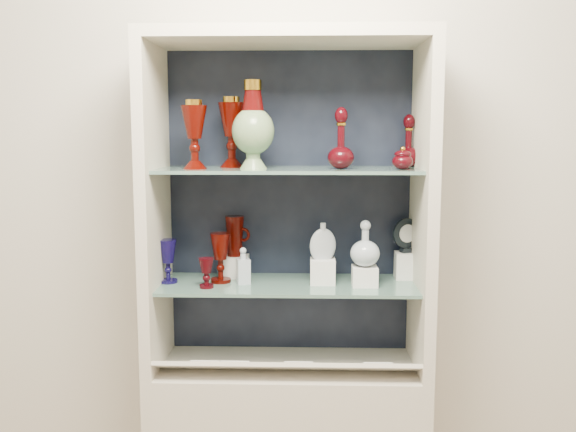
{
  "coord_description": "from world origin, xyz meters",
  "views": [
    {
      "loc": [
        0.07,
        -0.74,
        1.61
      ],
      "look_at": [
        0.0,
        1.53,
        1.3
      ],
      "focal_mm": 40.0,
      "sensor_mm": 36.0,
      "label": 1
    }
  ],
  "objects_px": {
    "pedestal_lamp_left": "(194,135)",
    "ruby_pitcher": "(235,236)",
    "cobalt_goblet": "(168,261)",
    "clear_square_bottle": "(243,266)",
    "pedestal_lamp_right": "(232,132)",
    "flat_flask": "(323,240)",
    "ruby_goblet_tall": "(220,258)",
    "ruby_goblet_small": "(206,273)",
    "clear_round_decanter": "(365,245)",
    "ruby_decanter_a": "(341,134)",
    "ruby_decanter_b": "(409,139)",
    "lidded_bowl": "(402,158)",
    "cameo_medallion": "(407,235)",
    "enamel_urn": "(253,125)"
  },
  "relations": [
    {
      "from": "enamel_urn",
      "to": "ruby_goblet_small",
      "type": "distance_m",
      "value": 0.55
    },
    {
      "from": "flat_flask",
      "to": "ruby_decanter_a",
      "type": "bearing_deg",
      "value": -50.84
    },
    {
      "from": "ruby_pitcher",
      "to": "lidded_bowl",
      "type": "bearing_deg",
      "value": 3.59
    },
    {
      "from": "pedestal_lamp_right",
      "to": "ruby_pitcher",
      "type": "height_order",
      "value": "pedestal_lamp_right"
    },
    {
      "from": "ruby_decanter_a",
      "to": "ruby_decanter_b",
      "type": "relative_size",
      "value": 1.18
    },
    {
      "from": "lidded_bowl",
      "to": "clear_square_bottle",
      "type": "height_order",
      "value": "lidded_bowl"
    },
    {
      "from": "ruby_decanter_b",
      "to": "flat_flask",
      "type": "distance_m",
      "value": 0.49
    },
    {
      "from": "ruby_decanter_b",
      "to": "lidded_bowl",
      "type": "height_order",
      "value": "ruby_decanter_b"
    },
    {
      "from": "ruby_goblet_tall",
      "to": "cobalt_goblet",
      "type": "bearing_deg",
      "value": -176.5
    },
    {
      "from": "cobalt_goblet",
      "to": "cameo_medallion",
      "type": "height_order",
      "value": "cameo_medallion"
    },
    {
      "from": "pedestal_lamp_left",
      "to": "pedestal_lamp_right",
      "type": "xyz_separation_m",
      "value": [
        0.12,
        0.1,
        0.01
      ]
    },
    {
      "from": "cameo_medallion",
      "to": "lidded_bowl",
      "type": "bearing_deg",
      "value": -129.59
    },
    {
      "from": "lidded_bowl",
      "to": "ruby_goblet_small",
      "type": "height_order",
      "value": "lidded_bowl"
    },
    {
      "from": "ruby_decanter_b",
      "to": "lidded_bowl",
      "type": "distance_m",
      "value": 0.17
    },
    {
      "from": "ruby_goblet_small",
      "to": "clear_square_bottle",
      "type": "relative_size",
      "value": 0.79
    },
    {
      "from": "pedestal_lamp_left",
      "to": "ruby_pitcher",
      "type": "relative_size",
      "value": 1.57
    },
    {
      "from": "ruby_goblet_small",
      "to": "pedestal_lamp_right",
      "type": "bearing_deg",
      "value": 58.48
    },
    {
      "from": "pedestal_lamp_right",
      "to": "cobalt_goblet",
      "type": "bearing_deg",
      "value": -166.46
    },
    {
      "from": "lidded_bowl",
      "to": "ruby_goblet_small",
      "type": "relative_size",
      "value": 0.77
    },
    {
      "from": "flat_flask",
      "to": "clear_square_bottle",
      "type": "bearing_deg",
      "value": 167.77
    },
    {
      "from": "ruby_decanter_b",
      "to": "ruby_decanter_a",
      "type": "bearing_deg",
      "value": -152.98
    },
    {
      "from": "ruby_goblet_small",
      "to": "ruby_decanter_a",
      "type": "bearing_deg",
      "value": 4.44
    },
    {
      "from": "clear_square_bottle",
      "to": "ruby_decanter_a",
      "type": "bearing_deg",
      "value": -4.8
    },
    {
      "from": "enamel_urn",
      "to": "ruby_decanter_b",
      "type": "xyz_separation_m",
      "value": [
        0.56,
        0.13,
        -0.05
      ]
    },
    {
      "from": "ruby_goblet_tall",
      "to": "clear_square_bottle",
      "type": "xyz_separation_m",
      "value": [
        0.09,
        -0.02,
        -0.02
      ]
    },
    {
      "from": "ruby_decanter_a",
      "to": "clear_round_decanter",
      "type": "distance_m",
      "value": 0.4
    },
    {
      "from": "flat_flask",
      "to": "clear_round_decanter",
      "type": "distance_m",
      "value": 0.15
    },
    {
      "from": "pedestal_lamp_right",
      "to": "cobalt_goblet",
      "type": "xyz_separation_m",
      "value": [
        -0.23,
        -0.06,
        -0.47
      ]
    },
    {
      "from": "ruby_goblet_small",
      "to": "cameo_medallion",
      "type": "xyz_separation_m",
      "value": [
        0.73,
        0.17,
        0.11
      ]
    },
    {
      "from": "ruby_decanter_b",
      "to": "cameo_medallion",
      "type": "xyz_separation_m",
      "value": [
        0.0,
        -0.0,
        -0.36
      ]
    },
    {
      "from": "ruby_decanter_a",
      "to": "cobalt_goblet",
      "type": "distance_m",
      "value": 0.78
    },
    {
      "from": "ruby_decanter_a",
      "to": "ruby_goblet_tall",
      "type": "distance_m",
      "value": 0.63
    },
    {
      "from": "pedestal_lamp_left",
      "to": "flat_flask",
      "type": "xyz_separation_m",
      "value": [
        0.45,
        0.05,
        -0.38
      ]
    },
    {
      "from": "cobalt_goblet",
      "to": "ruby_pitcher",
      "type": "height_order",
      "value": "ruby_pitcher"
    },
    {
      "from": "ruby_goblet_small",
      "to": "pedestal_lamp_left",
      "type": "bearing_deg",
      "value": 142.89
    },
    {
      "from": "enamel_urn",
      "to": "pedestal_lamp_right",
      "type": "bearing_deg",
      "value": 132.21
    },
    {
      "from": "pedestal_lamp_left",
      "to": "ruby_pitcher",
      "type": "height_order",
      "value": "pedestal_lamp_left"
    },
    {
      "from": "lidded_bowl",
      "to": "enamel_urn",
      "type": "bearing_deg",
      "value": 177.8
    },
    {
      "from": "pedestal_lamp_right",
      "to": "flat_flask",
      "type": "distance_m",
      "value": 0.51
    },
    {
      "from": "clear_square_bottle",
      "to": "clear_round_decanter",
      "type": "distance_m",
      "value": 0.45
    },
    {
      "from": "pedestal_lamp_right",
      "to": "cameo_medallion",
      "type": "xyz_separation_m",
      "value": [
        0.65,
        0.03,
        -0.38
      ]
    },
    {
      "from": "ruby_decanter_a",
      "to": "cameo_medallion",
      "type": "bearing_deg",
      "value": 26.89
    },
    {
      "from": "lidded_bowl",
      "to": "cobalt_goblet",
      "type": "distance_m",
      "value": 0.92
    },
    {
      "from": "enamel_urn",
      "to": "ruby_decanter_b",
      "type": "bearing_deg",
      "value": 13.09
    },
    {
      "from": "clear_round_decanter",
      "to": "ruby_goblet_small",
      "type": "bearing_deg",
      "value": -174.89
    },
    {
      "from": "cameo_medallion",
      "to": "enamel_urn",
      "type": "bearing_deg",
      "value": 169.77
    },
    {
      "from": "pedestal_lamp_right",
      "to": "ruby_goblet_tall",
      "type": "distance_m",
      "value": 0.46
    },
    {
      "from": "cameo_medallion",
      "to": "clear_square_bottle",
      "type": "bearing_deg",
      "value": 166.15
    },
    {
      "from": "cobalt_goblet",
      "to": "clear_square_bottle",
      "type": "height_order",
      "value": "cobalt_goblet"
    },
    {
      "from": "pedestal_lamp_right",
      "to": "ruby_decanter_a",
      "type": "height_order",
      "value": "pedestal_lamp_right"
    }
  ]
}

